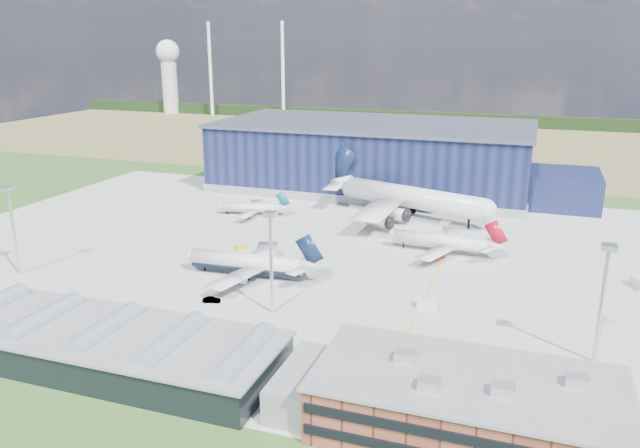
{
  "coord_description": "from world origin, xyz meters",
  "views": [
    {
      "loc": [
        61.3,
        -144.78,
        57.66
      ],
      "look_at": [
        4.66,
        16.82,
        6.66
      ],
      "focal_mm": 35.0,
      "sensor_mm": 36.0,
      "label": 1
    }
  ],
  "objects_px": {
    "airliner_navy": "(246,253)",
    "gse_cart_a": "(475,243)",
    "gse_tug_b": "(240,248)",
    "gse_cart_b": "(446,223)",
    "car_a": "(374,371)",
    "airliner_red": "(441,234)",
    "airliner_regional": "(250,203)",
    "car_b": "(212,300)",
    "light_mast_east": "(604,285)",
    "airliner_widebody": "(412,186)",
    "gse_van_c": "(428,303)",
    "gse_tug_c": "(487,217)",
    "light_mast_west": "(12,216)",
    "light_mast_center": "(271,246)",
    "gse_van_b": "(639,283)",
    "hangar": "(380,159)",
    "ops_building": "(467,405)"
  },
  "relations": [
    {
      "from": "car_a",
      "to": "gse_tug_b",
      "type": "bearing_deg",
      "value": 46.32
    },
    {
      "from": "hangar",
      "to": "car_a",
      "type": "height_order",
      "value": "hangar"
    },
    {
      "from": "airliner_regional",
      "to": "car_a",
      "type": "bearing_deg",
      "value": 114.39
    },
    {
      "from": "light_mast_east",
      "to": "airliner_widebody",
      "type": "height_order",
      "value": "light_mast_east"
    },
    {
      "from": "airliner_red",
      "to": "gse_cart_b",
      "type": "relative_size",
      "value": 11.64
    },
    {
      "from": "gse_tug_b",
      "to": "gse_tug_c",
      "type": "bearing_deg",
      "value": 75.6
    },
    {
      "from": "airliner_red",
      "to": "gse_tug_b",
      "type": "distance_m",
      "value": 56.46
    },
    {
      "from": "gse_van_b",
      "to": "gse_tug_c",
      "type": "relative_size",
      "value": 1.85
    },
    {
      "from": "light_mast_center",
      "to": "gse_tug_c",
      "type": "bearing_deg",
      "value": 67.59
    },
    {
      "from": "ops_building",
      "to": "airliner_widebody",
      "type": "distance_m",
      "value": 119.35
    },
    {
      "from": "airliner_red",
      "to": "car_a",
      "type": "distance_m",
      "value": 70.18
    },
    {
      "from": "airliner_widebody",
      "to": "gse_cart_b",
      "type": "relative_size",
      "value": 22.79
    },
    {
      "from": "hangar",
      "to": "light_mast_center",
      "type": "xyz_separation_m",
      "value": [
        7.19,
        -124.8,
        3.82
      ]
    },
    {
      "from": "airliner_red",
      "to": "gse_cart_a",
      "type": "xyz_separation_m",
      "value": [
        8.53,
        10.55,
        -4.81
      ]
    },
    {
      "from": "gse_cart_a",
      "to": "car_a",
      "type": "bearing_deg",
      "value": -90.68
    },
    {
      "from": "airliner_red",
      "to": "car_a",
      "type": "bearing_deg",
      "value": 94.56
    },
    {
      "from": "light_mast_east",
      "to": "airliner_red",
      "type": "height_order",
      "value": "light_mast_east"
    },
    {
      "from": "car_b",
      "to": "light_mast_center",
      "type": "bearing_deg",
      "value": -108.83
    },
    {
      "from": "airliner_navy",
      "to": "gse_tug_b",
      "type": "height_order",
      "value": "airliner_navy"
    },
    {
      "from": "light_mast_center",
      "to": "airliner_navy",
      "type": "height_order",
      "value": "light_mast_center"
    },
    {
      "from": "hangar",
      "to": "gse_van_c",
      "type": "bearing_deg",
      "value": -70.71
    },
    {
      "from": "gse_van_b",
      "to": "car_a",
      "type": "relative_size",
      "value": 1.43
    },
    {
      "from": "light_mast_east",
      "to": "gse_van_c",
      "type": "distance_m",
      "value": 38.89
    },
    {
      "from": "gse_tug_b",
      "to": "gse_van_c",
      "type": "xyz_separation_m",
      "value": [
        57.09,
        -22.0,
        0.46
      ]
    },
    {
      "from": "airliner_widebody",
      "to": "gse_tug_b",
      "type": "distance_m",
      "value": 63.61
    },
    {
      "from": "light_mast_west",
      "to": "gse_van_c",
      "type": "xyz_separation_m",
      "value": [
        101.62,
        13.88,
        -14.33
      ]
    },
    {
      "from": "airliner_navy",
      "to": "car_a",
      "type": "relative_size",
      "value": 10.27
    },
    {
      "from": "airliner_navy",
      "to": "gse_cart_a",
      "type": "height_order",
      "value": "airliner_navy"
    },
    {
      "from": "gse_tug_b",
      "to": "gse_cart_a",
      "type": "relative_size",
      "value": 0.89
    },
    {
      "from": "light_mast_east",
      "to": "car_a",
      "type": "distance_m",
      "value": 44.03
    },
    {
      "from": "hangar",
      "to": "gse_cart_b",
      "type": "xyz_separation_m",
      "value": [
        33.07,
        -44.42,
        -10.99
      ]
    },
    {
      "from": "gse_tug_b",
      "to": "car_b",
      "type": "height_order",
      "value": "car_b"
    },
    {
      "from": "gse_tug_c",
      "to": "gse_van_c",
      "type": "distance_m",
      "value": 78.37
    },
    {
      "from": "light_mast_west",
      "to": "gse_cart_a",
      "type": "distance_m",
      "value": 124.77
    },
    {
      "from": "gse_tug_c",
      "to": "gse_tug_b",
      "type": "bearing_deg",
      "value": -147.38
    },
    {
      "from": "light_mast_east",
      "to": "airliner_navy",
      "type": "xyz_separation_m",
      "value": [
        -79.76,
        18.0,
        -9.28
      ]
    },
    {
      "from": "light_mast_west",
      "to": "car_a",
      "type": "xyz_separation_m",
      "value": [
        97.65,
        -18.0,
        -14.81
      ]
    },
    {
      "from": "ops_building",
      "to": "airliner_navy",
      "type": "bearing_deg",
      "value": 141.23
    },
    {
      "from": "gse_cart_b",
      "to": "gse_van_c",
      "type": "xyz_separation_m",
      "value": [
        5.74,
        -66.5,
        0.47
      ]
    },
    {
      "from": "airliner_navy",
      "to": "gse_cart_a",
      "type": "xyz_separation_m",
      "value": [
        51.71,
        44.55,
        -5.44
      ]
    },
    {
      "from": "airliner_regional",
      "to": "car_b",
      "type": "bearing_deg",
      "value": 95.99
    },
    {
      "from": "gse_tug_b",
      "to": "car_a",
      "type": "height_order",
      "value": "gse_tug_b"
    },
    {
      "from": "gse_cart_b",
      "to": "airliner_regional",
      "type": "bearing_deg",
      "value": 121.45
    },
    {
      "from": "airliner_red",
      "to": "gse_tug_b",
      "type": "relative_size",
      "value": 11.54
    },
    {
      "from": "gse_tug_b",
      "to": "gse_cart_b",
      "type": "height_order",
      "value": "gse_tug_b"
    },
    {
      "from": "airliner_red",
      "to": "gse_van_c",
      "type": "relative_size",
      "value": 7.39
    },
    {
      "from": "car_b",
      "to": "gse_cart_a",
      "type": "bearing_deg",
      "value": -56.98
    },
    {
      "from": "hangar",
      "to": "airliner_regional",
      "type": "bearing_deg",
      "value": -119.83
    },
    {
      "from": "gse_van_c",
      "to": "car_b",
      "type": "relative_size",
      "value": 1.13
    },
    {
      "from": "gse_tug_c",
      "to": "car_a",
      "type": "xyz_separation_m",
      "value": [
        -10.29,
        -110.0,
        0.0
      ]
    }
  ]
}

